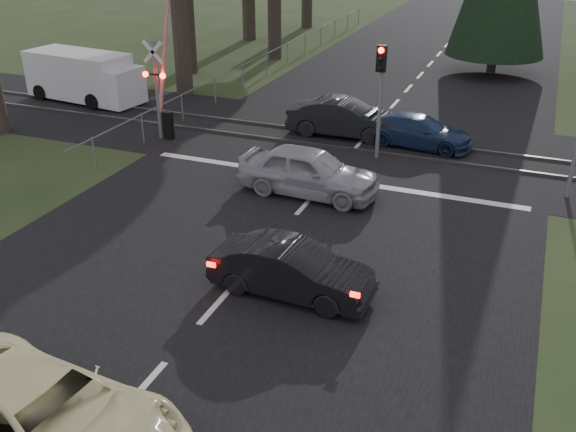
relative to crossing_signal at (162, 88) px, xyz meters
The scene contains 15 objects.
ground 12.37m from the crossing_signal, 53.38° to the right, with size 120.00×120.00×0.00m, color #263919.
road 7.56m from the crossing_signal, ahead, with size 14.00×100.00×0.01m, color black.
rail_corridor 7.88m from the crossing_signal, 16.92° to the left, with size 120.00×8.00×0.01m, color black.
stop_line 7.72m from the crossing_signal, 12.30° to the right, with size 13.00×0.35×0.00m, color silver.
rail_near 7.68m from the crossing_signal, 11.00° to the left, with size 120.00×0.12×0.10m, color #59544C.
rail_far 8.13m from the crossing_signal, 22.50° to the left, with size 120.00×0.12×0.10m, color #59544C.
crossing_signal is the anchor object (origin of this frame).
traffic_signal_center 8.36m from the crossing_signal, ahead, with size 0.32×0.48×4.10m.
fence_left 12.89m from the crossing_signal, 92.37° to the left, with size 0.10×36.00×1.20m, color slate, non-canonical shape.
cream_coupe 16.19m from the crossing_signal, 65.59° to the right, with size 2.39×5.18×1.44m, color #FFF5B6.
dark_hatchback 12.35m from the crossing_signal, 44.74° to the right, with size 1.35×3.88×1.28m, color black.
silver_car 7.78m from the crossing_signal, 22.81° to the right, with size 1.81×4.51×1.54m, color #9B9DA2.
blue_sedan 9.94m from the crossing_signal, 16.79° to the left, with size 1.66×4.10×1.19m, color #192B4D.
dark_car_far 7.17m from the crossing_signal, 24.84° to the left, with size 1.54×4.42×1.46m, color black.
white_van 7.22m from the crossing_signal, 151.56° to the left, with size 5.90×2.72×2.23m.
Camera 1 is at (6.14, -10.91, 8.34)m, focal length 40.00 mm.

